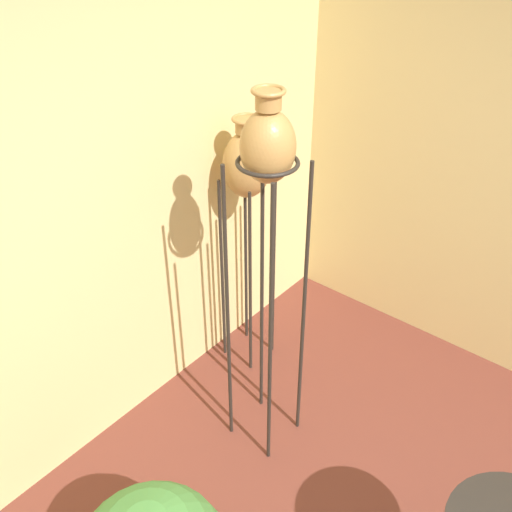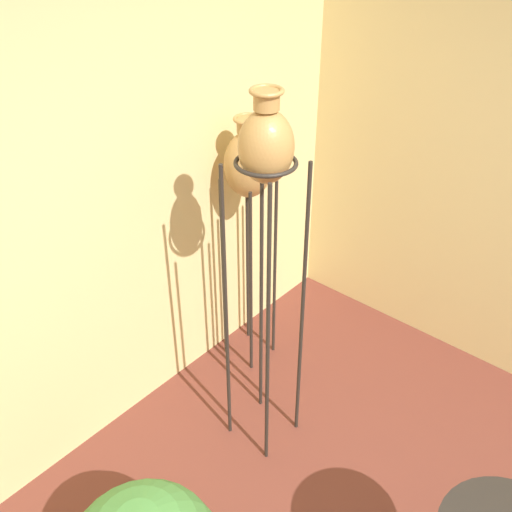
% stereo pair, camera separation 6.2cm
% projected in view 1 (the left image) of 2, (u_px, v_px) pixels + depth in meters
% --- Properties ---
extents(wall_back, '(8.15, 0.06, 2.70)m').
position_uv_depth(wall_back, '(47.00, 238.00, 2.73)').
color(wall_back, beige).
rests_on(wall_back, ground_plane).
extents(vase_stand_tall, '(0.30, 0.30, 2.03)m').
position_uv_depth(vase_stand_tall, '(268.00, 167.00, 2.59)').
color(vase_stand_tall, '#28231E').
rests_on(vase_stand_tall, ground_plane).
extents(vase_stand_medium, '(0.27, 0.27, 1.66)m').
position_uv_depth(vase_stand_medium, '(247.00, 171.00, 3.33)').
color(vase_stand_medium, '#28231E').
rests_on(vase_stand_medium, ground_plane).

